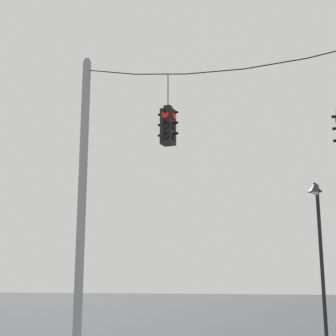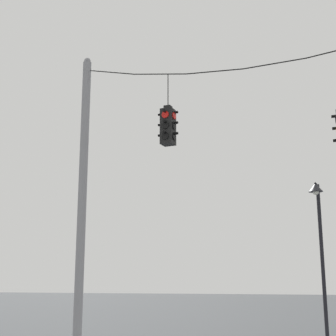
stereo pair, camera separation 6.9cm
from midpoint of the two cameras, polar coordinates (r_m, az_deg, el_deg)
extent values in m
cylinder|color=gray|center=(14.77, -9.37, -3.78)|extent=(0.24, 0.24, 8.53)
sphere|color=gray|center=(16.01, -8.80, 11.64)|extent=(0.20, 0.20, 0.20)
cylinder|color=black|center=(15.42, -6.31, 10.51)|extent=(1.61, 0.03, 0.43)
cylinder|color=black|center=(14.60, -0.79, 10.37)|extent=(1.61, 0.03, 0.30)
cylinder|color=black|center=(13.98, 5.29, 10.61)|extent=(1.61, 0.03, 0.16)
cylinder|color=black|center=(13.59, 11.84, 11.26)|extent=(1.60, 0.03, 0.03)
cube|color=black|center=(13.96, 0.14, 4.57)|extent=(0.34, 0.34, 0.99)
cube|color=black|center=(14.13, 0.14, 6.69)|extent=(0.19, 0.19, 0.10)
cylinder|color=black|center=(14.31, 0.14, 8.62)|extent=(0.02, 0.02, 0.92)
cylinder|color=red|center=(13.89, -0.17, 5.95)|extent=(0.20, 0.03, 0.20)
cylinder|color=black|center=(13.88, -0.24, 6.36)|extent=(0.07, 0.12, 0.07)
cylinder|color=black|center=(13.79, -0.17, 4.78)|extent=(0.20, 0.03, 0.20)
cylinder|color=black|center=(13.78, -0.24, 5.19)|extent=(0.07, 0.12, 0.07)
cylinder|color=black|center=(13.71, -0.17, 3.59)|extent=(0.20, 0.03, 0.20)
cylinder|color=black|center=(13.69, -0.24, 4.00)|extent=(0.07, 0.12, 0.07)
cylinder|color=red|center=(14.21, 0.44, 5.51)|extent=(0.20, 0.03, 0.20)
cylinder|color=black|center=(14.28, 0.51, 5.80)|extent=(0.07, 0.12, 0.07)
cylinder|color=black|center=(14.12, 0.45, 4.36)|extent=(0.20, 0.03, 0.20)
cylinder|color=black|center=(14.18, 0.52, 4.66)|extent=(0.07, 0.12, 0.07)
cylinder|color=black|center=(14.03, 0.45, 3.20)|extent=(0.20, 0.03, 0.20)
cylinder|color=black|center=(14.10, 0.52, 3.50)|extent=(0.07, 0.12, 0.07)
cylinder|color=red|center=(14.12, -0.55, 5.63)|extent=(0.03, 0.20, 0.20)
cylinder|color=black|center=(14.17, -0.71, 5.95)|extent=(0.12, 0.07, 0.07)
cylinder|color=black|center=(14.03, -0.55, 4.48)|extent=(0.03, 0.20, 0.20)
cylinder|color=black|center=(14.07, -0.72, 4.80)|extent=(0.12, 0.07, 0.07)
cylinder|color=black|center=(13.94, -0.55, 3.31)|extent=(0.03, 0.20, 0.20)
cylinder|color=black|center=(13.99, -0.72, 3.64)|extent=(0.12, 0.07, 0.07)
cylinder|color=red|center=(13.98, 0.84, 5.83)|extent=(0.03, 0.20, 0.20)
cylinder|color=black|center=(13.99, 1.01, 6.20)|extent=(0.12, 0.07, 0.07)
cylinder|color=black|center=(13.89, 0.84, 4.66)|extent=(0.03, 0.20, 0.20)
cylinder|color=black|center=(13.90, 1.01, 5.04)|extent=(0.12, 0.07, 0.07)
cylinder|color=black|center=(13.80, 0.85, 3.48)|extent=(0.03, 0.20, 0.20)
cylinder|color=black|center=(13.81, 1.02, 3.86)|extent=(0.12, 0.07, 0.07)
cylinder|color=black|center=(12.82, 18.30, 5.10)|extent=(0.03, 0.20, 0.20)
cylinder|color=black|center=(12.85, 18.07, 5.47)|extent=(0.12, 0.07, 0.07)
cylinder|color=black|center=(12.76, 18.16, 4.20)|extent=(0.12, 0.07, 0.07)
cylinder|color=black|center=(12.68, 18.25, 2.92)|extent=(0.12, 0.07, 0.07)
cylinder|color=black|center=(17.61, 16.88, -10.19)|extent=(0.12, 0.12, 5.26)
cylinder|color=black|center=(17.64, 16.23, -1.78)|extent=(0.07, 0.51, 0.07)
cone|color=#232328|center=(17.37, 16.14, -2.09)|extent=(0.47, 0.47, 0.28)
sphere|color=silver|center=(17.34, 16.17, -2.54)|extent=(0.21, 0.21, 0.21)
camera|label=1|loc=(0.03, -89.85, -0.03)|focal=55.00mm
camera|label=2|loc=(0.03, 90.15, 0.03)|focal=55.00mm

